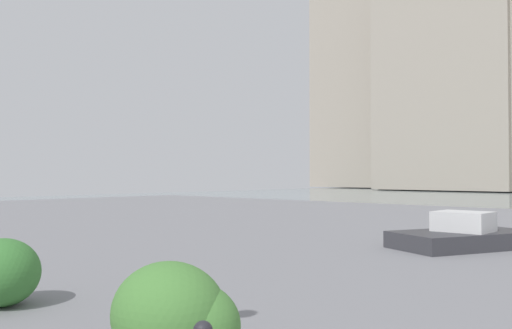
# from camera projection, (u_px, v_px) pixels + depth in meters

# --- Properties ---
(building_annex) EXTENTS (15.98, 13.44, 30.38)m
(building_annex) POSITION_uv_depth(u_px,v_px,m) (457.00, 73.00, 64.25)
(building_annex) COLOR #9E9384
(building_annex) RESTS_ON ground
(building_highrise) EXTENTS (11.58, 12.46, 31.80)m
(building_highrise) POSITION_uv_depth(u_px,v_px,m) (365.00, 89.00, 79.71)
(building_highrise) COLOR #9E9384
(building_highrise) RESTS_ON ground
(shrub_low) EXTENTS (0.86, 0.77, 0.73)m
(shrub_low) POSITION_uv_depth(u_px,v_px,m) (194.00, 325.00, 4.54)
(shrub_low) COLOR #477F38
(shrub_low) RESTS_ON ground
(shrub_wide) EXTENTS (1.01, 0.91, 0.86)m
(shrub_wide) POSITION_uv_depth(u_px,v_px,m) (2.00, 272.00, 6.66)
(shrub_wide) COLOR #387533
(shrub_wide) RESTS_ON ground
(shrub_tall) EXTENTS (1.07, 0.96, 0.91)m
(shrub_tall) POSITION_uv_depth(u_px,v_px,m) (169.00, 314.00, 4.56)
(shrub_tall) COLOR #477F38
(shrub_tall) RESTS_ON ground
(boat) EXTENTS (2.78, 3.62, 0.95)m
(boat) POSITION_uv_depth(u_px,v_px,m) (463.00, 239.00, 12.03)
(boat) COLOR #333338
(boat) RESTS_ON ground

